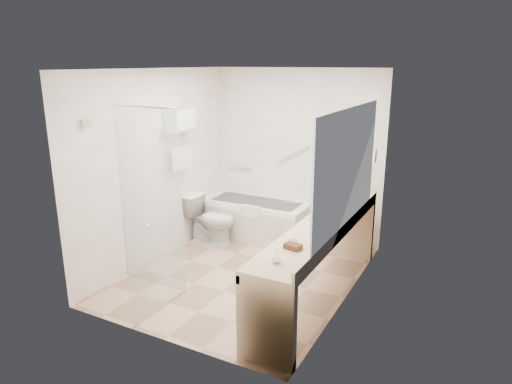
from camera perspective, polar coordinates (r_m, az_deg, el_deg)
The scene contains 25 objects.
floor at distance 5.84m, azimuth -1.40°, elevation -10.20°, with size 3.20×3.20×0.00m, color tan.
ceiling at distance 5.24m, azimuth -1.58°, elevation 15.14°, with size 2.60×3.20×0.10m, color silver.
wall_back at distance 6.81m, azimuth 5.12°, elevation 4.68°, with size 2.60×0.10×2.50m, color white.
wall_front at distance 4.14m, azimuth -12.37°, elevation -3.06°, with size 2.60×0.10×2.50m, color white.
wall_left at distance 6.13m, azimuth -12.16°, elevation 3.12°, with size 0.10×3.20×2.50m, color white.
wall_right at distance 4.92m, azimuth 11.84°, elevation 0.01°, with size 0.10×3.20×2.50m, color white.
bathtub at distance 6.96m, azimuth -0.03°, elevation -3.33°, with size 1.60×0.73×0.59m.
grab_bar_short at distance 7.25m, azimuth -2.00°, elevation 3.00°, with size 0.03×0.03×0.40m, color silver.
grab_bar_long at distance 6.80m, azimuth 4.60°, elevation 4.67°, with size 0.03×0.03×0.60m, color silver.
shower_enclosure at distance 5.08m, azimuth -12.86°, elevation -1.74°, with size 0.96×0.91×2.11m.
towel_shelf at distance 6.23m, azimuth -9.44°, elevation 8.18°, with size 0.24×0.55×0.81m.
vanity_counter at distance 5.06m, azimuth 7.96°, elevation -6.65°, with size 0.55×2.70×0.95m.
sink at distance 5.35m, azimuth 9.82°, elevation -3.43°, with size 0.40×0.52×0.14m, color white.
faucet at distance 5.27m, azimuth 11.37°, elevation -2.53°, with size 0.03×0.03×0.14m, color silver.
mirror at distance 4.71m, azimuth 11.41°, elevation 3.09°, with size 0.02×2.00×1.20m, color #B4BAC1.
hairdryer_unit at distance 5.88m, azimuth 14.37°, elevation 4.44°, with size 0.08×0.10×0.18m, color white.
toilet at distance 6.71m, azimuth -5.60°, elevation -3.40°, with size 0.41×0.73×0.72m, color white.
amenity_basket at distance 4.40m, azimuth 4.65°, elevation -6.80°, with size 0.16×0.11×0.05m, color #422517.
soap_bottle_a at distance 4.46m, azimuth 4.71°, elevation -6.35°, with size 0.06×0.14×0.07m, color white.
soap_bottle_b at distance 4.10m, azimuth 2.56°, elevation -8.16°, with size 0.10×0.13×0.10m, color white.
water_bottle_left at distance 5.41m, azimuth 9.09°, elevation -1.94°, with size 0.05×0.05×0.17m.
water_bottle_mid at distance 5.82m, azimuth 11.23°, elevation -0.71°, with size 0.06×0.06×0.19m.
water_bottle_right at distance 5.72m, azimuth 9.93°, elevation -0.95°, with size 0.06×0.06×0.18m.
drinking_glass_near at distance 5.39m, azimuth 9.82°, elevation -2.39°, with size 0.07×0.07×0.10m, color silver.
drinking_glass_far at distance 5.76m, azimuth 10.61°, elevation -1.21°, with size 0.08×0.08×0.10m, color silver.
Camera 1 is at (2.57, -4.57, 2.57)m, focal length 32.00 mm.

